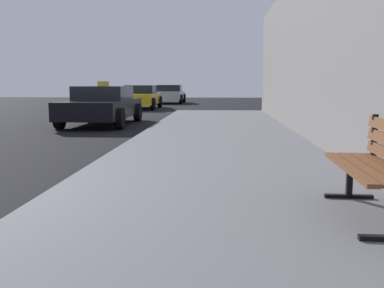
# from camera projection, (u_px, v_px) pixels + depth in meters

# --- Properties ---
(sidewalk) EXTENTS (4.00, 32.00, 0.15)m
(sidewalk) POSITION_uv_depth(u_px,v_px,m) (224.00, 208.00, 4.65)
(sidewalk) COLOR slate
(sidewalk) RESTS_ON ground_plane
(bench) EXTENTS (0.55, 1.57, 0.89)m
(bench) POSITION_uv_depth(u_px,v_px,m) (380.00, 161.00, 4.02)
(bench) COLOR brown
(bench) RESTS_ON sidewalk
(car_black) EXTENTS (2.05, 4.60, 1.43)m
(car_black) POSITION_uv_depth(u_px,v_px,m) (102.00, 105.00, 14.88)
(car_black) COLOR black
(car_black) RESTS_ON ground_plane
(car_yellow) EXTENTS (1.96, 4.25, 1.27)m
(car_yellow) POSITION_uv_depth(u_px,v_px,m) (141.00, 97.00, 24.50)
(car_yellow) COLOR yellow
(car_yellow) RESTS_ON ground_plane
(car_silver) EXTENTS (2.01, 4.06, 1.27)m
(car_silver) POSITION_uv_depth(u_px,v_px,m) (170.00, 94.00, 31.41)
(car_silver) COLOR #B7B7BF
(car_silver) RESTS_ON ground_plane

